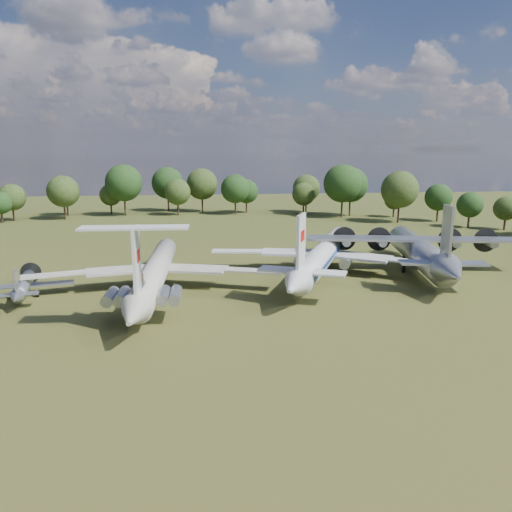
{
  "coord_description": "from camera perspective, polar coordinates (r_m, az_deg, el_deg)",
  "views": [
    {
      "loc": [
        3.41,
        -67.1,
        19.07
      ],
      "look_at": [
        11.17,
        -1.81,
        5.0
      ],
      "focal_mm": 35.0,
      "sensor_mm": 36.0,
      "label": 1
    }
  ],
  "objects": [
    {
      "name": "tu104_jet",
      "position": [
        78.37,
        7.66,
        -0.3
      ],
      "size": [
        52.82,
        58.95,
        4.84
      ],
      "primitive_type": null,
      "rotation": [
        0.0,
        0.0,
        -0.42
      ],
      "color": "silver",
      "rests_on": "ground"
    },
    {
      "name": "person_on_il62",
      "position": [
        56.36,
        -12.95,
        -2.42
      ],
      "size": [
        0.63,
        0.47,
        1.56
      ],
      "primitive_type": "imported",
      "rotation": [
        0.0,
        0.0,
        2.97
      ],
      "color": "olive",
      "rests_on": "il62_airliner"
    },
    {
      "name": "an12_transport",
      "position": [
        83.35,
        18.1,
        0.08
      ],
      "size": [
        42.09,
        45.42,
        5.21
      ],
      "primitive_type": null,
      "rotation": [
        0.0,
        0.0,
        -0.18
      ],
      "color": "#A1A4A9",
      "rests_on": "ground"
    },
    {
      "name": "ground",
      "position": [
        69.84,
        -9.34,
        -3.93
      ],
      "size": [
        300.0,
        300.0,
        0.0
      ],
      "primitive_type": "plane",
      "color": "#284015",
      "rests_on": "ground"
    },
    {
      "name": "il62_airliner",
      "position": [
        69.15,
        -11.4,
        -2.25
      ],
      "size": [
        36.71,
        46.86,
        4.48
      ],
      "primitive_type": null,
      "rotation": [
        0.0,
        0.0,
        -0.04
      ],
      "color": "silver",
      "rests_on": "ground"
    },
    {
      "name": "small_prop_northwest",
      "position": [
        72.31,
        -24.98,
        -3.36
      ],
      "size": [
        15.22,
        18.79,
        2.46
      ],
      "primitive_type": null,
      "rotation": [
        0.0,
        0.0,
        0.19
      ],
      "color": "#A2A5AA",
      "rests_on": "ground"
    }
  ]
}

